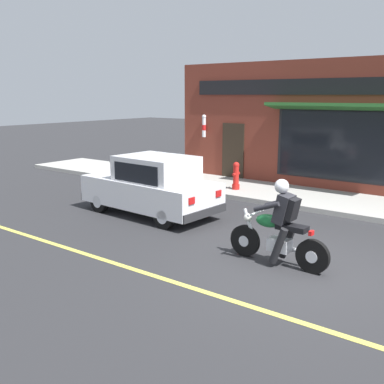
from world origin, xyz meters
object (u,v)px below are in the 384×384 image
object	(u,v)px
motorcycle_with_rider	(279,229)
fire_hydrant	(236,176)
trash_bin	(165,167)
car_hatchback	(152,186)

from	to	relation	value
motorcycle_with_rider	fire_hydrant	world-z (taller)	motorcycle_with_rider
motorcycle_with_rider	trash_bin	size ratio (longest dim) A/B	2.06
motorcycle_with_rider	fire_hydrant	xyz separation A→B (m)	(4.77, 3.85, -0.11)
car_hatchback	motorcycle_with_rider	bearing A→B (deg)	-106.13
car_hatchback	fire_hydrant	size ratio (longest dim) A/B	4.39
car_hatchback	fire_hydrant	bearing A→B (deg)	-6.48
motorcycle_with_rider	trash_bin	bearing A→B (deg)	55.67
car_hatchback	fire_hydrant	distance (m)	3.57
car_hatchback	trash_bin	distance (m)	3.99
fire_hydrant	trash_bin	distance (m)	2.73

